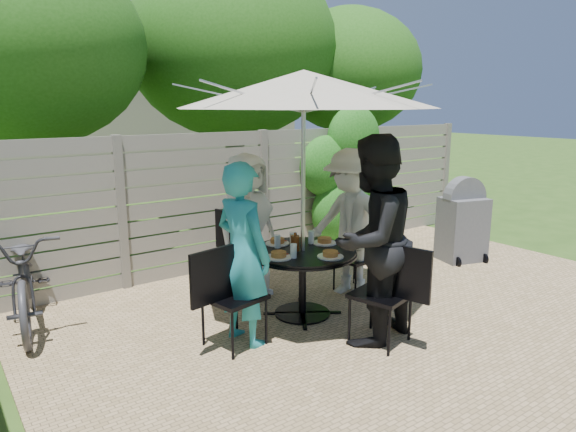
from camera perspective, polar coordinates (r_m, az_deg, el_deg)
backyard_envelope at (r=13.80m, az=-19.80°, el=13.38°), size 60.00×60.00×5.00m
patio_table at (r=5.36m, az=1.63°, el=-6.07°), size 1.30×1.30×0.72m
umbrella at (r=5.09m, az=1.76°, el=13.88°), size 3.06×3.06×2.52m
chair_back at (r=6.07m, az=-5.33°, el=-6.00°), size 0.52×0.72×0.96m
person_back at (r=5.82m, az=-4.54°, el=-1.18°), size 0.91×0.69×1.67m
chair_left at (r=4.79m, az=-6.12°, el=-11.07°), size 0.74×0.56×0.98m
person_left at (r=4.69m, az=-5.02°, el=-4.33°), size 0.53×0.69×1.71m
chair_front at (r=4.90m, az=10.35°, el=-10.68°), size 0.58×0.75×0.98m
person_front at (r=4.75m, az=9.27°, el=-2.76°), size 1.07×0.91×1.94m
chair_right at (r=6.16m, az=7.54°, el=-6.13°), size 0.62×0.43×0.84m
person_right at (r=5.89m, az=6.94°, el=-0.87°), size 0.85×1.21×1.71m
plate_back at (r=5.52m, az=-1.19°, el=-2.88°), size 0.26×0.26×0.06m
plate_left at (r=5.03m, az=-1.05°, el=-4.41°), size 0.26×0.26×0.06m
plate_front at (r=5.07m, az=4.73°, el=-4.32°), size 0.26×0.26×0.06m
plate_right at (r=5.56m, az=4.08°, el=-2.82°), size 0.26×0.26×0.06m
glass_back at (r=5.37m, az=-1.19°, el=-2.82°), size 0.07×0.07×0.14m
glass_left at (r=5.02m, az=0.61°, el=-3.90°), size 0.07×0.07×0.14m
glass_right at (r=5.53m, az=2.58°, el=-2.37°), size 0.07×0.07×0.14m
syrup_jug at (r=5.26m, az=0.81°, el=-3.03°), size 0.09×0.09×0.16m
coffee_cup at (r=5.49m, az=0.59°, el=-2.58°), size 0.08×0.08×0.12m
bicycle at (r=5.82m, az=-27.09°, el=-5.92°), size 1.00×2.01×1.01m
bbq_grill at (r=7.62m, az=18.83°, el=-0.76°), size 0.70×0.60×1.21m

